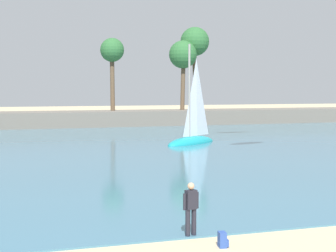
% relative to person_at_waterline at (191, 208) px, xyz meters
% --- Properties ---
extents(sea, '(220.00, 88.50, 0.06)m').
position_rel_person_at_waterline_xyz_m(sea, '(-0.40, 44.07, -0.86)').
color(sea, teal).
rests_on(sea, ground).
extents(palm_headland, '(106.49, 6.28, 12.82)m').
position_rel_person_at_waterline_xyz_m(palm_headland, '(-0.67, 48.46, 2.21)').
color(palm_headland, slate).
rests_on(palm_headland, ground).
extents(person_at_waterline, '(0.54, 0.28, 1.67)m').
position_rel_person_at_waterline_xyz_m(person_at_waterline, '(0.00, 0.00, 0.00)').
color(person_at_waterline, '#23232D').
rests_on(person_at_waterline, ground).
extents(backpack_near_kite, '(0.31, 0.33, 0.44)m').
position_rel_person_at_waterline_xyz_m(backpack_near_kite, '(0.50, -1.24, -0.69)').
color(backpack_near_kite, '#2D4C9E').
rests_on(backpack_near_kite, ground).
extents(sailboat_near_shore, '(5.79, 4.80, 8.48)m').
position_rel_person_at_waterline_xyz_m(sailboat_near_shore, '(9.74, 25.79, -0.07)').
color(sailboat_near_shore, teal).
rests_on(sailboat_near_shore, sea).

